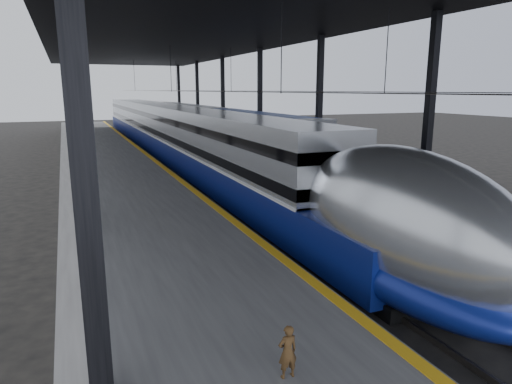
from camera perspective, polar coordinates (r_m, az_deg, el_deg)
ground at (r=14.23m, az=4.33°, el=-10.53°), size 160.00×160.00×0.00m
platform at (r=32.14m, az=-17.86°, el=2.93°), size 6.00×80.00×1.00m
yellow_strip at (r=32.40m, az=-12.98°, el=4.20°), size 0.30×80.00×0.01m
rails at (r=33.78m, az=-4.18°, el=3.24°), size 6.52×80.00×0.16m
canopy at (r=32.79m, az=-8.99°, el=18.68°), size 18.00×75.00×9.47m
tgv_train at (r=37.86m, az=-10.36°, el=7.05°), size 3.02×65.20×4.33m
second_train at (r=51.64m, az=-8.03°, el=8.56°), size 2.87×56.05×3.95m
child at (r=7.82m, az=3.96°, el=-19.28°), size 0.34×0.23×0.92m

